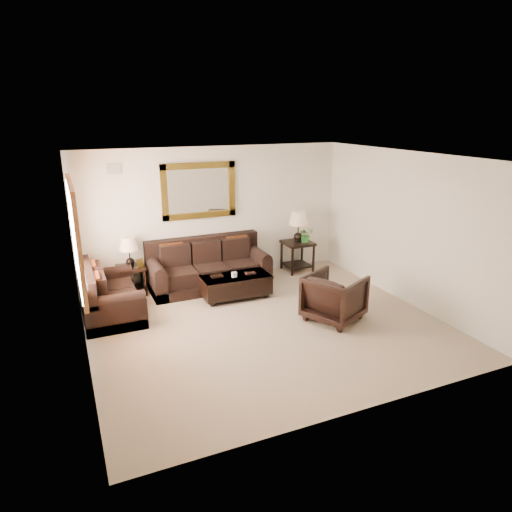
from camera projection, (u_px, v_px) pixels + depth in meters
name	position (u px, v px, depth m)	size (l,w,h in m)	color
room	(266.00, 245.00, 7.08)	(5.51, 5.01, 2.71)	gray
window	(76.00, 237.00, 6.78)	(0.07, 1.96, 1.66)	white
mirror	(199.00, 191.00, 8.96)	(1.50, 0.06, 1.10)	#452F0D
air_vent	(114.00, 169.00, 8.22)	(0.25, 0.02, 0.18)	#999999
sofa	(208.00, 270.00, 9.04)	(2.32, 1.00, 0.95)	black
loveseat	(107.00, 297.00, 7.72)	(0.94, 1.59, 0.89)	black
end_table_left	(130.00, 258.00, 8.51)	(0.51, 0.51, 1.12)	black
end_table_right	(298.00, 232.00, 9.78)	(0.60, 0.60, 1.32)	black
coffee_table	(235.00, 283.00, 8.52)	(1.30, 0.72, 0.54)	black
armchair	(334.00, 295.00, 7.54)	(0.84, 0.79, 0.87)	black
potted_plant	(306.00, 236.00, 9.75)	(0.30, 0.34, 0.26)	#225D20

